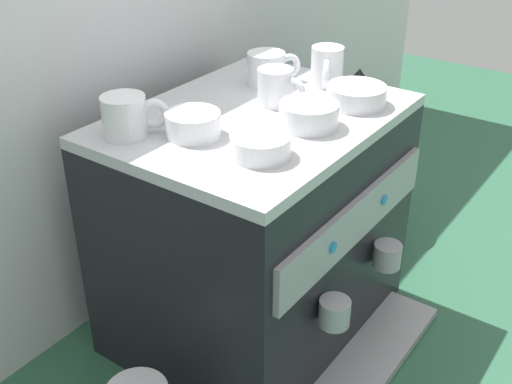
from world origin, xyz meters
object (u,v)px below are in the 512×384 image
ceramic_bowl_3 (356,96)px  coffee_grinder (353,146)px  ceramic_bowl_1 (193,125)px  ceramic_bowl_0 (260,147)px  ceramic_cup_1 (268,68)px  ceramic_bowl_2 (309,115)px  ceramic_cup_2 (327,67)px  ceramic_cup_0 (275,87)px  espresso_machine (258,227)px  ceramic_cup_3 (127,116)px

ceramic_bowl_3 → coffee_grinder: 0.48m
ceramic_bowl_1 → ceramic_bowl_0: bearing=-89.4°
ceramic_cup_1 → ceramic_bowl_2: (-0.14, -0.18, -0.01)m
ceramic_cup_2 → ceramic_bowl_0: bearing=-167.2°
ceramic_bowl_0 → ceramic_bowl_2: bearing=-0.1°
ceramic_cup_0 → ceramic_cup_2: bearing=-11.1°
ceramic_bowl_2 → ceramic_bowl_3: bearing=-8.1°
espresso_machine → ceramic_bowl_3: ceramic_bowl_3 is taller
ceramic_cup_0 → ceramic_bowl_3: size_ratio=0.92×
espresso_machine → ceramic_bowl_2: bearing=-84.8°
ceramic_cup_2 → ceramic_cup_3: bearing=159.4°
ceramic_cup_2 → coffee_grinder: ceramic_cup_2 is taller
ceramic_cup_1 → ceramic_bowl_0: ceramic_cup_1 is taller
ceramic_cup_2 → coffee_grinder: bearing=13.3°
ceramic_bowl_0 → ceramic_bowl_1: size_ratio=1.03×
ceramic_cup_3 → ceramic_bowl_0: (0.06, -0.23, -0.02)m
ceramic_bowl_2 → ceramic_bowl_3: (0.14, -0.02, -0.00)m
ceramic_bowl_0 → coffee_grinder: 0.72m
ceramic_cup_3 → ceramic_bowl_1: (0.06, -0.09, -0.02)m
ceramic_cup_3 → ceramic_bowl_0: ceramic_cup_3 is taller
ceramic_cup_1 → ceramic_cup_2: (0.06, -0.10, 0.01)m
ceramic_cup_0 → ceramic_bowl_1: 0.20m
ceramic_cup_1 → ceramic_bowl_2: bearing=-127.1°
ceramic_cup_1 → ceramic_cup_0: bearing=-138.5°
ceramic_bowl_3 → coffee_grinder: (0.35, 0.17, -0.29)m
ceramic_cup_1 → ceramic_cup_3: ceramic_cup_3 is taller
espresso_machine → coffee_grinder: bearing=5.1°
ceramic_bowl_0 → ceramic_cup_3: bearing=105.4°
ceramic_bowl_2 → ceramic_bowl_3: size_ratio=0.93×
ceramic_cup_1 → coffee_grinder: 0.47m
ceramic_cup_0 → ceramic_bowl_3: ceramic_cup_0 is taller
ceramic_cup_0 → ceramic_cup_1: size_ratio=0.99×
ceramic_cup_0 → ceramic_cup_1: bearing=41.5°
ceramic_cup_2 → ceramic_bowl_1: ceramic_cup_2 is taller
ceramic_bowl_0 → coffee_grinder: size_ratio=0.23×
ceramic_bowl_2 → espresso_machine: bearing=95.2°
ceramic_cup_0 → ceramic_bowl_1: (-0.20, 0.03, -0.01)m
ceramic_cup_0 → ceramic_bowl_0: bearing=-152.0°
ceramic_cup_0 → ceramic_bowl_0: size_ratio=1.06×
ceramic_cup_3 → coffee_grinder: bearing=-6.9°
ceramic_bowl_1 → ceramic_bowl_2: (0.15, -0.14, 0.00)m
ceramic_cup_0 → ceramic_cup_2: ceramic_cup_2 is taller
ceramic_cup_3 → ceramic_bowl_3: size_ratio=0.88×
ceramic_cup_0 → ceramic_bowl_3: (0.09, -0.13, -0.02)m
ceramic_bowl_1 → ceramic_bowl_2: bearing=-43.2°
ceramic_cup_1 → coffee_grinder: ceramic_cup_1 is taller
ceramic_cup_2 → ceramic_bowl_2: ceramic_cup_2 is taller
ceramic_bowl_3 → ceramic_cup_3: bearing=144.3°
ceramic_cup_1 → espresso_machine: bearing=-151.8°
ceramic_cup_2 → ceramic_cup_3: 0.44m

